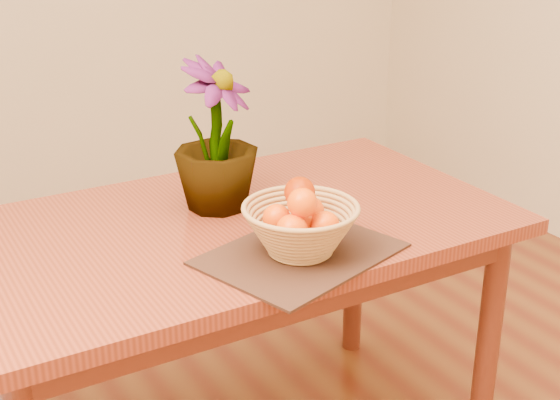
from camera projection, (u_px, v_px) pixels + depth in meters
table at (233, 251)px, 2.01m from camera, size 1.40×0.80×0.75m
placemat at (300, 254)px, 1.79m from camera, size 0.50×0.43×0.01m
wicker_basket at (301, 231)px, 1.76m from camera, size 0.27×0.27×0.11m
orange_pile at (301, 210)px, 1.75m from camera, size 0.16×0.15×0.13m
potted_plant at (216, 136)px, 1.98m from camera, size 0.31×0.31×0.39m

